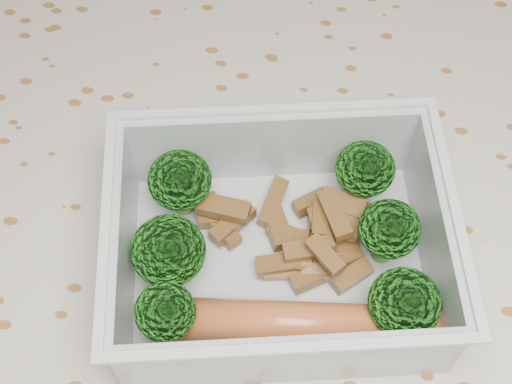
# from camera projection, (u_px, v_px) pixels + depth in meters

# --- Properties ---
(dining_table) EXTENTS (1.40, 0.90, 0.75)m
(dining_table) POSITION_uv_depth(u_px,v_px,m) (257.00, 260.00, 0.56)
(dining_table) COLOR brown
(dining_table) RESTS_ON ground
(tablecloth) EXTENTS (1.46, 0.96, 0.19)m
(tablecloth) POSITION_uv_depth(u_px,v_px,m) (257.00, 230.00, 0.51)
(tablecloth) COLOR beige
(tablecloth) RESTS_ON dining_table
(lunch_container) EXTENTS (0.23, 0.19, 0.07)m
(lunch_container) POSITION_uv_depth(u_px,v_px,m) (279.00, 253.00, 0.43)
(lunch_container) COLOR silver
(lunch_container) RESTS_ON tablecloth
(broccoli_florets) EXTENTS (0.18, 0.15, 0.05)m
(broccoli_florets) POSITION_uv_depth(u_px,v_px,m) (274.00, 239.00, 0.42)
(broccoli_florets) COLOR #608C3F
(broccoli_florets) RESTS_ON lunch_container
(meat_pile) EXTENTS (0.12, 0.08, 0.03)m
(meat_pile) POSITION_uv_depth(u_px,v_px,m) (300.00, 234.00, 0.45)
(meat_pile) COLOR brown
(meat_pile) RESTS_ON lunch_container
(sausage) EXTENTS (0.18, 0.04, 0.03)m
(sausage) POSITION_uv_depth(u_px,v_px,m) (292.00, 323.00, 0.42)
(sausage) COLOR #BA5C2F
(sausage) RESTS_ON lunch_container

